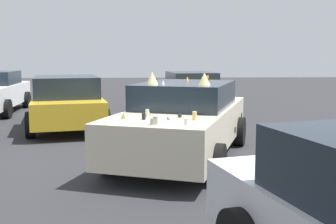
# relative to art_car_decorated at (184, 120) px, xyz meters

# --- Properties ---
(ground_plane) EXTENTS (60.00, 60.00, 0.00)m
(ground_plane) POSITION_rel_art_car_decorated_xyz_m (-0.03, 0.01, -0.74)
(ground_plane) COLOR #2D2D30
(art_car_decorated) EXTENTS (4.95, 3.22, 1.68)m
(art_car_decorated) POSITION_rel_art_car_decorated_xyz_m (0.00, 0.00, 0.00)
(art_car_decorated) COLOR beige
(art_car_decorated) RESTS_ON ground
(parked_sedan_far_right) EXTENTS (4.68, 2.33, 1.38)m
(parked_sedan_far_right) POSITION_rel_art_car_decorated_xyz_m (7.66, -0.90, -0.03)
(parked_sedan_far_right) COLOR gold
(parked_sedan_far_right) RESTS_ON ground
(parked_sedan_row_back_far) EXTENTS (4.62, 2.69, 1.43)m
(parked_sedan_row_back_far) POSITION_rel_art_car_decorated_xyz_m (3.52, 2.91, -0.02)
(parked_sedan_row_back_far) COLOR gold
(parked_sedan_row_back_far) RESTS_ON ground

